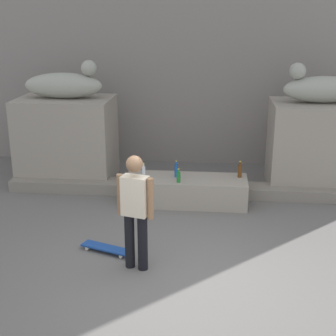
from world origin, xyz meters
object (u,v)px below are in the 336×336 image
object	(u,v)px
statue_reclining_left	(65,84)
bottle_brown	(240,171)
bottle_blue	(176,170)
statue_reclining_right	(322,88)
skater	(135,208)
skateboard	(106,248)
bottle_green	(179,177)
bottle_clear	(144,171)

from	to	relation	value
statue_reclining_left	bottle_brown	world-z (taller)	statue_reclining_left
statue_reclining_left	bottle_blue	distance (m)	2.97
statue_reclining_right	skater	size ratio (longest dim) A/B	0.99
statue_reclining_right	skateboard	size ratio (longest dim) A/B	2.01
bottle_green	bottle_blue	bearing A→B (deg)	103.16
statue_reclining_left	statue_reclining_right	world-z (taller)	same
statue_reclining_left	skateboard	xyz separation A→B (m)	(1.48, -3.21, -1.98)
statue_reclining_right	bottle_clear	bearing A→B (deg)	11.81
statue_reclining_left	bottle_blue	size ratio (longest dim) A/B	5.02
statue_reclining_left	skateboard	world-z (taller)	statue_reclining_left
bottle_brown	bottle_green	size ratio (longest dim) A/B	1.20
skateboard	bottle_brown	distance (m)	3.10
skater	bottle_blue	distance (m)	2.58
skater	bottle_green	distance (m)	2.31
statue_reclining_right	bottle_blue	bearing A→B (deg)	15.24
statue_reclining_left	bottle_blue	bearing A→B (deg)	-25.83
bottle_clear	bottle_green	xyz separation A→B (m)	(0.68, -0.27, -0.00)
bottle_brown	bottle_clear	world-z (taller)	bottle_brown
bottle_green	statue_reclining_right	bearing A→B (deg)	27.07
bottle_clear	statue_reclining_left	bearing A→B (deg)	147.83
statue_reclining_right	statue_reclining_left	bearing A→B (deg)	-6.34
bottle_blue	skater	bearing A→B (deg)	-97.94
skater	statue_reclining_right	bearing A→B (deg)	64.84
skateboard	bottle_green	distance (m)	2.14
skater	bottle_green	size ratio (longest dim) A/B	6.41
skater	bottle_clear	distance (m)	2.56
statue_reclining_right	skater	distance (m)	4.91
statue_reclining_left	skater	xyz separation A→B (m)	(2.02, -3.63, -1.12)
statue_reclining_left	bottle_brown	bearing A→B (deg)	-16.59
skater	bottle_brown	xyz separation A→B (m)	(1.54, 2.65, -0.29)
skateboard	bottle_brown	world-z (taller)	bottle_brown
bottle_blue	statue_reclining_right	bearing A→B (deg)	21.53
statue_reclining_right	bottle_brown	bearing A→B (deg)	25.74
statue_reclining_left	statue_reclining_right	xyz separation A→B (m)	(5.13, -0.00, 0.00)
bottle_clear	bottle_green	bearing A→B (deg)	-21.79
skater	bottle_clear	bearing A→B (deg)	111.33
skater	bottle_brown	world-z (taller)	skater
bottle_brown	bottle_green	world-z (taller)	bottle_brown
skateboard	bottle_blue	xyz separation A→B (m)	(0.89, 2.12, 0.57)
skateboard	bottle_green	xyz separation A→B (m)	(0.96, 1.83, 0.54)
bottle_clear	skateboard	bearing A→B (deg)	-97.45
skateboard	bottle_blue	world-z (taller)	bottle_blue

